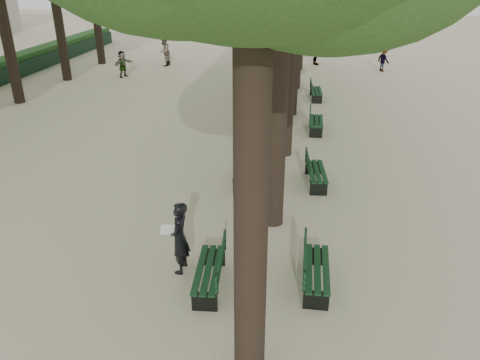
# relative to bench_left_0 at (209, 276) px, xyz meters

# --- Properties ---
(ground) EXTENTS (120.00, 120.00, 0.00)m
(ground) POSITION_rel_bench_left_0_xyz_m (-0.37, -0.06, -0.27)
(ground) COLOR beige
(ground) RESTS_ON ground
(bench_left_0) EXTENTS (0.71, 1.84, 0.92)m
(bench_left_0) POSITION_rel_bench_left_0_xyz_m (0.00, 0.00, 0.00)
(bench_left_0) COLOR black
(bench_left_0) RESTS_ON ground
(bench_left_1) EXTENTS (0.66, 1.83, 0.92)m
(bench_left_1) POSITION_rel_bench_left_0_xyz_m (0.00, 5.32, 0.00)
(bench_left_1) COLOR black
(bench_left_1) RESTS_ON ground
(bench_left_2) EXTENTS (0.71, 1.84, 0.92)m
(bench_left_2) POSITION_rel_bench_left_0_xyz_m (-0.00, 10.41, 0.00)
(bench_left_2) COLOR black
(bench_left_2) RESTS_ON ground
(bench_left_3) EXTENTS (0.73, 1.84, 0.92)m
(bench_left_3) POSITION_rel_bench_left_0_xyz_m (-0.00, 15.40, 0.00)
(bench_left_3) COLOR black
(bench_left_3) RESTS_ON ground
(bench_right_0) EXTENTS (0.58, 1.80, 0.92)m
(bench_right_0) POSITION_rel_bench_left_0_xyz_m (2.27, 0.37, 0.00)
(bench_right_0) COLOR black
(bench_right_0) RESTS_ON ground
(bench_right_1) EXTENTS (0.76, 1.85, 0.92)m
(bench_right_1) POSITION_rel_bench_left_0_xyz_m (2.27, 5.52, 0.00)
(bench_right_1) COLOR black
(bench_right_1) RESTS_ON ground
(bench_right_2) EXTENTS (0.58, 1.80, 0.92)m
(bench_right_2) POSITION_rel_bench_left_0_xyz_m (2.27, 10.66, 0.00)
(bench_right_2) COLOR black
(bench_right_2) RESTS_ON ground
(bench_right_3) EXTENTS (0.68, 1.83, 0.92)m
(bench_right_3) POSITION_rel_bench_left_0_xyz_m (2.27, 15.69, 0.00)
(bench_right_3) COLOR black
(bench_right_3) RESTS_ON ground
(man_with_map) EXTENTS (0.61, 0.69, 1.71)m
(man_with_map) POSITION_rel_bench_left_0_xyz_m (-0.75, 0.49, 0.59)
(man_with_map) COLOR black
(man_with_map) RESTS_ON ground
(pedestrian_e) EXTENTS (0.89, 1.45, 1.57)m
(pedestrian_e) POSITION_rel_bench_left_0_xyz_m (-9.33, 19.16, 0.51)
(pedestrian_e) COLOR #262628
(pedestrian_e) RESTS_ON ground
(pedestrian_a) EXTENTS (0.45, 0.95, 1.89)m
(pedestrian_a) POSITION_rel_bench_left_0_xyz_m (-7.80, 22.78, 0.67)
(pedestrian_a) COLOR #262628
(pedestrian_a) RESTS_ON ground
(pedestrian_d) EXTENTS (0.64, 0.98, 1.86)m
(pedestrian_d) POSITION_rel_bench_left_0_xyz_m (-1.92, 24.67, 0.66)
(pedestrian_d) COLOR #262628
(pedestrian_d) RESTS_ON ground
(pedestrian_c) EXTENTS (0.72, 1.09, 1.76)m
(pedestrian_c) POSITION_rel_bench_left_0_xyz_m (2.23, 24.62, 0.61)
(pedestrian_c) COLOR #262628
(pedestrian_c) RESTS_ON ground
(pedestrian_b) EXTENTS (0.81, 1.00, 1.54)m
(pedestrian_b) POSITION_rel_bench_left_0_xyz_m (6.49, 23.15, 0.50)
(pedestrian_b) COLOR #262628
(pedestrian_b) RESTS_ON ground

